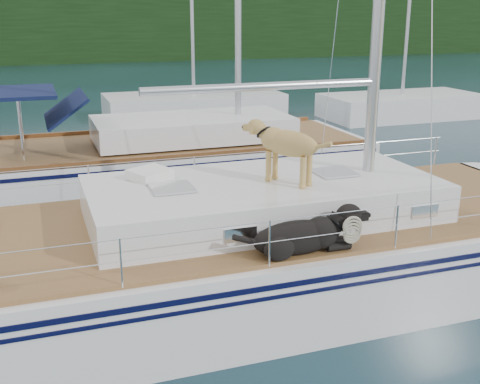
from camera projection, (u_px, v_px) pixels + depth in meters
name	position (u px, v px, depth m)	size (l,w,h in m)	color
ground	(214.00, 298.00, 9.29)	(120.00, 120.00, 0.00)	black
tree_line	(53.00, 26.00, 49.06)	(90.00, 3.00, 6.00)	black
shore_bank	(55.00, 55.00, 50.84)	(92.00, 1.00, 1.20)	#595147
main_sailboat	(220.00, 256.00, 9.12)	(12.00, 3.80, 14.01)	white
neighbor_sailboat	(151.00, 163.00, 14.83)	(11.00, 3.50, 13.30)	white
bg_boat_center	(194.00, 106.00, 24.87)	(7.20, 3.00, 11.65)	white
bg_boat_east	(401.00, 106.00, 24.69)	(6.40, 3.00, 11.65)	white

